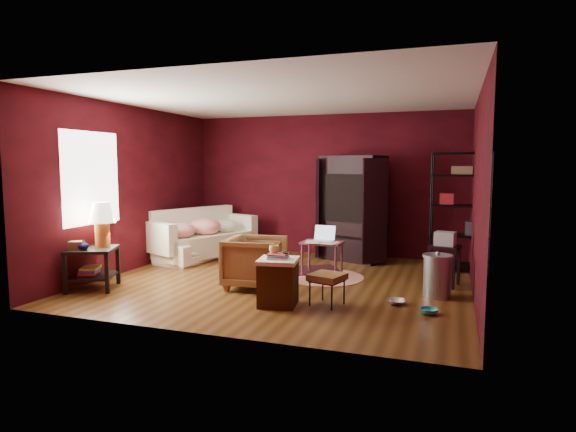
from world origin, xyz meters
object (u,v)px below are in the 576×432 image
at_px(side_table, 97,237).
at_px(tv_armoire, 352,206).
at_px(sofa, 202,239).
at_px(laptop_desk, 322,245).
at_px(armchair, 255,260).
at_px(wire_shelving, 462,206).
at_px(hamper, 278,281).

distance_m(side_table, tv_armoire, 4.51).
xyz_separation_m(sofa, laptop_desk, (2.57, -0.62, 0.12)).
relative_size(sofa, armchair, 2.34).
bearing_deg(side_table, armchair, 19.75).
xyz_separation_m(side_table, wire_shelving, (5.02, 2.92, 0.35)).
distance_m(hamper, wire_shelving, 3.72).
relative_size(side_table, hamper, 1.81).
bearing_deg(wire_shelving, side_table, -148.54).
height_order(laptop_desk, tv_armoire, tv_armoire).
bearing_deg(hamper, armchair, 130.38).
relative_size(side_table, tv_armoire, 0.64).
height_order(armchair, hamper, armchair).
xyz_separation_m(armchair, wire_shelving, (2.85, 2.14, 0.69)).
bearing_deg(sofa, armchair, -122.88).
height_order(sofa, laptop_desk, laptop_desk).
distance_m(side_table, hamper, 2.83).
height_order(side_table, laptop_desk, side_table).
bearing_deg(laptop_desk, sofa, 168.44).
distance_m(hamper, tv_armoire, 3.34).
xyz_separation_m(sofa, side_table, (-0.31, -2.50, 0.37)).
bearing_deg(hamper, laptop_desk, 87.20).
relative_size(sofa, hamper, 2.80).
bearing_deg(wire_shelving, tv_armoire, 170.35).
relative_size(sofa, laptop_desk, 2.42).
height_order(sofa, hamper, sofa).
relative_size(sofa, tv_armoire, 0.99).
xyz_separation_m(sofa, armchair, (1.85, -1.72, 0.04)).
bearing_deg(hamper, side_table, -179.28).
distance_m(sofa, armchair, 2.53).
xyz_separation_m(tv_armoire, wire_shelving, (1.94, -0.38, 0.08)).
distance_m(armchair, tv_armoire, 2.74).
distance_m(side_table, laptop_desk, 3.45).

